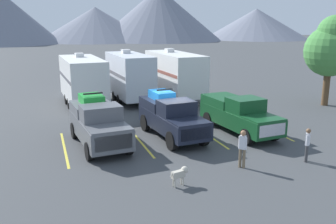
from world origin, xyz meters
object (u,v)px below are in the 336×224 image
at_px(dog, 181,173).
at_px(pickup_truck_b, 171,116).
at_px(pickup_truck_c, 238,114).
at_px(person_b, 307,143).
at_px(camper_trailer_c, 174,73).
at_px(camper_trailer_a, 83,79).
at_px(camper_trailer_b, 129,75).
at_px(pickup_truck_a, 98,122).
at_px(person_a, 243,146).

bearing_deg(dog, pickup_truck_b, 74.27).
xyz_separation_m(pickup_truck_b, pickup_truck_c, (3.92, -0.43, -0.10)).
bearing_deg(person_b, camper_trailer_c, 92.91).
relative_size(pickup_truck_b, dog, 6.79).
relative_size(pickup_truck_c, camper_trailer_a, 0.73).
bearing_deg(camper_trailer_b, pickup_truck_a, -111.98).
relative_size(camper_trailer_c, dog, 10.52).
bearing_deg(person_a, pickup_truck_a, 136.64).
height_order(camper_trailer_a, camper_trailer_b, camper_trailer_b).
bearing_deg(camper_trailer_b, person_b, -73.24).
bearing_deg(person_a, camper_trailer_c, 81.22).
height_order(pickup_truck_c, camper_trailer_c, camper_trailer_c).
distance_m(pickup_truck_a, pickup_truck_c, 7.91).
relative_size(pickup_truck_b, person_b, 3.57).
bearing_deg(dog, camper_trailer_c, 71.02).
xyz_separation_m(camper_trailer_a, person_b, (8.20, -15.16, -1.12)).
height_order(pickup_truck_c, camper_trailer_b, camper_trailer_b).
distance_m(camper_trailer_a, person_a, 15.72).
bearing_deg(dog, camper_trailer_a, 96.99).
xyz_separation_m(pickup_truck_c, dog, (-5.63, -5.64, -0.57)).
relative_size(pickup_truck_a, camper_trailer_b, 0.73).
height_order(camper_trailer_a, person_a, camper_trailer_a).
bearing_deg(person_b, pickup_truck_b, 129.40).
height_order(pickup_truck_a, dog, pickup_truck_a).
xyz_separation_m(pickup_truck_a, person_b, (8.55, -5.44, -0.30)).
bearing_deg(pickup_truck_c, camper_trailer_c, 90.74).
bearing_deg(dog, pickup_truck_c, 45.04).
xyz_separation_m(pickup_truck_b, dog, (-1.71, -6.07, -0.68)).
relative_size(pickup_truck_c, camper_trailer_b, 0.78).
distance_m(pickup_truck_a, person_a, 7.47).
distance_m(pickup_truck_a, camper_trailer_b, 10.62).
xyz_separation_m(pickup_truck_c, person_a, (-2.47, -4.82, -0.11)).
height_order(camper_trailer_c, person_a, camper_trailer_c).
bearing_deg(pickup_truck_c, pickup_truck_b, 173.70).
xyz_separation_m(pickup_truck_a, dog, (2.27, -5.95, -0.69)).
bearing_deg(dog, pickup_truck_a, 110.91).
height_order(pickup_truck_b, person_b, pickup_truck_b).
distance_m(pickup_truck_c, person_a, 5.41).
bearing_deg(camper_trailer_c, dog, -108.98).
height_order(pickup_truck_a, camper_trailer_a, camper_trailer_a).
bearing_deg(pickup_truck_b, person_b, -50.60).
relative_size(pickup_truck_b, person_a, 3.30).
bearing_deg(pickup_truck_b, camper_trailer_a, 110.73).
xyz_separation_m(camper_trailer_b, person_a, (1.47, -14.93, -1.13)).
xyz_separation_m(pickup_truck_b, camper_trailer_a, (-3.63, 9.59, 0.83)).
relative_size(pickup_truck_b, camper_trailer_b, 0.74).
bearing_deg(camper_trailer_c, person_b, -87.09).
distance_m(pickup_truck_c, camper_trailer_a, 12.58).
height_order(pickup_truck_c, dog, pickup_truck_c).
bearing_deg(pickup_truck_a, camper_trailer_a, 87.93).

